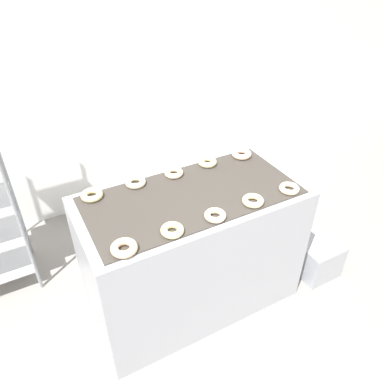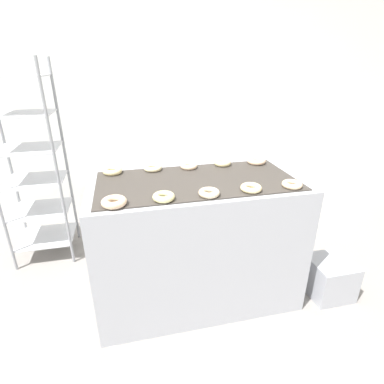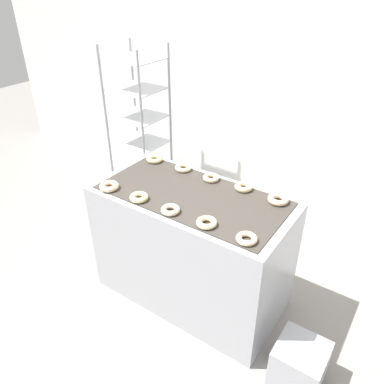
{
  "view_description": "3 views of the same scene",
  "coord_description": "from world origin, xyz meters",
  "px_view_note": "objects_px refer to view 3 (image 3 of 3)",
  "views": [
    {
      "loc": [
        -0.9,
        -1.05,
        2.32
      ],
      "look_at": [
        0.0,
        0.61,
        0.98
      ],
      "focal_mm": 35.0,
      "sensor_mm": 36.0,
      "label": 1
    },
    {
      "loc": [
        -0.46,
        -1.21,
        1.69
      ],
      "look_at": [
        0.0,
        0.76,
        0.81
      ],
      "focal_mm": 28.0,
      "sensor_mm": 36.0,
      "label": 2
    },
    {
      "loc": [
        1.27,
        -1.25,
        2.34
      ],
      "look_at": [
        0.0,
        0.61,
        0.98
      ],
      "focal_mm": 35.0,
      "sensor_mm": 36.0,
      "label": 3
    }
  ],
  "objects_px": {
    "donut_near_center": "(170,210)",
    "donut_far_center": "(210,178)",
    "baking_rack_cart": "(140,130)",
    "donut_far_left": "(183,168)",
    "donut_near_left": "(139,197)",
    "donut_near_right": "(207,223)",
    "glaze_bin": "(299,363)",
    "donut_far_leftmost": "(154,159)",
    "donut_near_leftmost": "(109,186)",
    "donut_near_rightmost": "(247,239)",
    "donut_far_rightmost": "(278,199)",
    "fryer_machine": "(192,247)",
    "donut_far_right": "(244,187)"
  },
  "relations": [
    {
      "from": "donut_near_left",
      "to": "donut_near_right",
      "type": "distance_m",
      "value": 0.54
    },
    {
      "from": "donut_far_left",
      "to": "donut_far_rightmost",
      "type": "relative_size",
      "value": 0.92
    },
    {
      "from": "fryer_machine",
      "to": "donut_far_rightmost",
      "type": "distance_m",
      "value": 0.78
    },
    {
      "from": "fryer_machine",
      "to": "glaze_bin",
      "type": "height_order",
      "value": "fryer_machine"
    },
    {
      "from": "glaze_bin",
      "to": "donut_near_rightmost",
      "type": "bearing_deg",
      "value": -178.99
    },
    {
      "from": "donut_near_center",
      "to": "donut_far_left",
      "type": "xyz_separation_m",
      "value": [
        -0.28,
        0.54,
        -0.0
      ]
    },
    {
      "from": "glaze_bin",
      "to": "donut_near_right",
      "type": "relative_size",
      "value": 2.38
    },
    {
      "from": "donut_far_center",
      "to": "donut_far_right",
      "type": "distance_m",
      "value": 0.27
    },
    {
      "from": "glaze_bin",
      "to": "donut_far_rightmost",
      "type": "height_order",
      "value": "donut_far_rightmost"
    },
    {
      "from": "donut_near_leftmost",
      "to": "donut_far_center",
      "type": "relative_size",
      "value": 1.12
    },
    {
      "from": "donut_near_center",
      "to": "donut_far_rightmost",
      "type": "distance_m",
      "value": 0.74
    },
    {
      "from": "donut_near_right",
      "to": "donut_near_rightmost",
      "type": "height_order",
      "value": "donut_near_right"
    },
    {
      "from": "fryer_machine",
      "to": "donut_near_leftmost",
      "type": "bearing_deg",
      "value": -153.4
    },
    {
      "from": "donut_near_leftmost",
      "to": "donut_far_rightmost",
      "type": "distance_m",
      "value": 1.2
    },
    {
      "from": "donut_near_leftmost",
      "to": "donut_near_right",
      "type": "distance_m",
      "value": 0.82
    },
    {
      "from": "donut_near_leftmost",
      "to": "donut_far_left",
      "type": "relative_size",
      "value": 1.06
    },
    {
      "from": "baking_rack_cart",
      "to": "donut_far_rightmost",
      "type": "bearing_deg",
      "value": -18.8
    },
    {
      "from": "donut_far_right",
      "to": "donut_far_center",
      "type": "bearing_deg",
      "value": -177.3
    },
    {
      "from": "donut_near_center",
      "to": "baking_rack_cart",
      "type": "bearing_deg",
      "value": 138.14
    },
    {
      "from": "glaze_bin",
      "to": "donut_near_right",
      "type": "xyz_separation_m",
      "value": [
        -0.72,
        -0.01,
        0.83
      ]
    },
    {
      "from": "baking_rack_cart",
      "to": "donut_far_left",
      "type": "distance_m",
      "value": 1.14
    },
    {
      "from": "donut_near_leftmost",
      "to": "donut_far_center",
      "type": "distance_m",
      "value": 0.75
    },
    {
      "from": "glaze_bin",
      "to": "donut_near_left",
      "type": "bearing_deg",
      "value": -179.19
    },
    {
      "from": "donut_far_center",
      "to": "donut_far_left",
      "type": "bearing_deg",
      "value": 176.58
    },
    {
      "from": "glaze_bin",
      "to": "donut_near_center",
      "type": "height_order",
      "value": "donut_near_center"
    },
    {
      "from": "fryer_machine",
      "to": "donut_far_left",
      "type": "bearing_deg",
      "value": 134.58
    },
    {
      "from": "baking_rack_cart",
      "to": "donut_near_right",
      "type": "relative_size",
      "value": 13.2
    },
    {
      "from": "glaze_bin",
      "to": "donut_far_left",
      "type": "distance_m",
      "value": 1.6
    },
    {
      "from": "baking_rack_cart",
      "to": "fryer_machine",
      "type": "bearing_deg",
      "value": -34.6
    },
    {
      "from": "baking_rack_cart",
      "to": "donut_far_left",
      "type": "bearing_deg",
      "value": -30.99
    },
    {
      "from": "donut_far_center",
      "to": "donut_far_rightmost",
      "type": "relative_size",
      "value": 0.87
    },
    {
      "from": "donut_near_leftmost",
      "to": "donut_far_left",
      "type": "height_order",
      "value": "donut_near_leftmost"
    },
    {
      "from": "donut_near_rightmost",
      "to": "donut_far_rightmost",
      "type": "height_order",
      "value": "donut_far_rightmost"
    },
    {
      "from": "glaze_bin",
      "to": "donut_near_rightmost",
      "type": "xyz_separation_m",
      "value": [
        -0.44,
        -0.01,
        0.83
      ]
    },
    {
      "from": "donut_near_center",
      "to": "donut_far_leftmost",
      "type": "bearing_deg",
      "value": 136.87
    },
    {
      "from": "glaze_bin",
      "to": "donut_near_center",
      "type": "bearing_deg",
      "value": -178.96
    },
    {
      "from": "donut_near_left",
      "to": "donut_near_center",
      "type": "distance_m",
      "value": 0.27
    },
    {
      "from": "donut_near_leftmost",
      "to": "glaze_bin",
      "type": "bearing_deg",
      "value": 0.96
    },
    {
      "from": "donut_near_left",
      "to": "donut_near_rightmost",
      "type": "relative_size",
      "value": 1.01
    },
    {
      "from": "baking_rack_cart",
      "to": "donut_near_right",
      "type": "xyz_separation_m",
      "value": [
        1.53,
        -1.11,
        0.1
      ]
    },
    {
      "from": "donut_near_center",
      "to": "donut_far_center",
      "type": "bearing_deg",
      "value": 91.43
    },
    {
      "from": "glaze_bin",
      "to": "donut_far_center",
      "type": "bearing_deg",
      "value": 153.56
    },
    {
      "from": "glaze_bin",
      "to": "donut_near_leftmost",
      "type": "distance_m",
      "value": 1.75
    },
    {
      "from": "donut_far_center",
      "to": "donut_near_rightmost",
      "type": "bearing_deg",
      "value": -42.07
    },
    {
      "from": "donut_near_rightmost",
      "to": "donut_near_left",
      "type": "bearing_deg",
      "value": -179.31
    },
    {
      "from": "donut_far_leftmost",
      "to": "donut_near_center",
      "type": "bearing_deg",
      "value": -43.13
    },
    {
      "from": "donut_near_left",
      "to": "donut_far_left",
      "type": "distance_m",
      "value": 0.54
    },
    {
      "from": "donut_near_rightmost",
      "to": "donut_far_leftmost",
      "type": "distance_m",
      "value": 1.23
    },
    {
      "from": "donut_near_left",
      "to": "donut_near_right",
      "type": "relative_size",
      "value": 0.98
    },
    {
      "from": "baking_rack_cart",
      "to": "donut_far_rightmost",
      "type": "relative_size",
      "value": 12.1
    }
  ]
}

